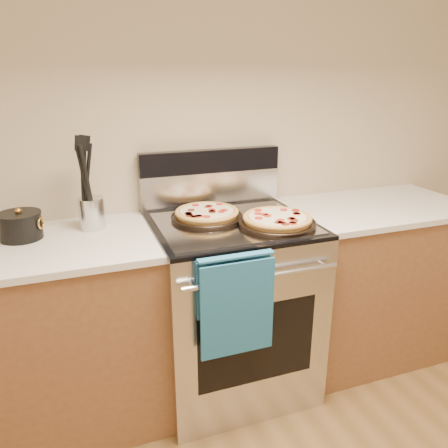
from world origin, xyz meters
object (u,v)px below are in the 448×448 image
object	(u,v)px
range_body	(231,308)
pepperoni_pizza_front	(277,220)
pepperoni_pizza_back	(207,214)
utensil_crock	(92,213)
saucepan	(21,227)

from	to	relation	value
range_body	pepperoni_pizza_front	bearing A→B (deg)	-35.84
pepperoni_pizza_back	pepperoni_pizza_front	xyz separation A→B (m)	(0.28, -0.20, 0.00)
range_body	pepperoni_pizza_back	distance (m)	0.51
pepperoni_pizza_back	pepperoni_pizza_front	distance (m)	0.34
pepperoni_pizza_back	utensil_crock	xyz separation A→B (m)	(-0.53, 0.09, 0.03)
utensil_crock	saucepan	world-z (taller)	utensil_crock
range_body	utensil_crock	distance (m)	0.84
range_body	pepperoni_pizza_back	xyz separation A→B (m)	(-0.10, 0.07, 0.50)
pepperoni_pizza_back	pepperoni_pizza_front	world-z (taller)	pepperoni_pizza_front
range_body	saucepan	distance (m)	1.07
pepperoni_pizza_back	utensil_crock	world-z (taller)	utensil_crock
saucepan	pepperoni_pizza_back	bearing A→B (deg)	-3.94
pepperoni_pizza_back	pepperoni_pizza_front	bearing A→B (deg)	-35.50
pepperoni_pizza_front	utensil_crock	distance (m)	0.86
pepperoni_pizza_back	saucepan	distance (m)	0.84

